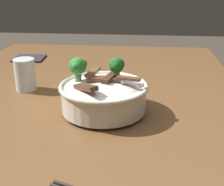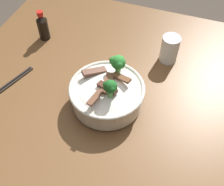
% 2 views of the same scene
% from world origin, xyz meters
% --- Properties ---
extents(ground, '(10.00, 10.00, 0.00)m').
position_xyz_m(ground, '(0.00, 0.00, 0.00)').
color(ground, '#4C4238').
extents(dining_table, '(1.36, 1.01, 0.79)m').
position_xyz_m(dining_table, '(0.00, 0.00, 0.67)').
color(dining_table, brown).
rests_on(dining_table, ground).
extents(rice_bowl, '(0.24, 0.24, 0.15)m').
position_xyz_m(rice_bowl, '(0.11, 0.07, 0.85)').
color(rice_bowl, silver).
rests_on(rice_bowl, dining_table).
extents(drinking_glass, '(0.07, 0.07, 0.10)m').
position_xyz_m(drinking_glass, '(-0.03, -0.20, 0.84)').
color(drinking_glass, white).
rests_on(drinking_glass, dining_table).
extents(chopsticks_pair, '(0.09, 0.21, 0.01)m').
position_xyz_m(chopsticks_pair, '(0.46, 0.11, 0.80)').
color(chopsticks_pair, '#28231E').
rests_on(chopsticks_pair, dining_table).
extents(soy_sauce_bottle, '(0.04, 0.04, 0.12)m').
position_xyz_m(soy_sauce_bottle, '(0.47, -0.16, 0.85)').
color(soy_sauce_bottle, black).
rests_on(soy_sauce_bottle, dining_table).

